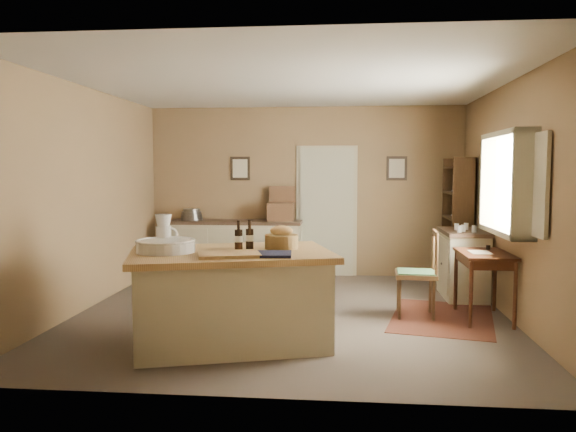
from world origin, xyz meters
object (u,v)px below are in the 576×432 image
object	(u,v)px
writing_desk	(484,261)
desk_chair	(416,274)
shelving_unit	(460,221)
right_cabinet	(463,263)
sideboard	(237,247)
work_island	(230,295)

from	to	relation	value
writing_desk	desk_chair	world-z (taller)	desk_chair
desk_chair	shelving_unit	bearing A→B (deg)	69.17
right_cabinet	shelving_unit	distance (m)	1.07
desk_chair	shelving_unit	distance (m)	2.25
right_cabinet	shelving_unit	size ratio (longest dim) A/B	0.53
right_cabinet	desk_chair	bearing A→B (deg)	-125.15
desk_chair	sideboard	bearing A→B (deg)	141.82
right_cabinet	writing_desk	bearing A→B (deg)	-89.99
sideboard	shelving_unit	xyz separation A→B (m)	(3.41, -0.20, 0.45)
sideboard	work_island	bearing A→B (deg)	-80.32
sideboard	right_cabinet	bearing A→B (deg)	-19.39
sideboard	desk_chair	distance (m)	3.35
work_island	right_cabinet	xyz separation A→B (m)	(2.68, 2.27, -0.02)
writing_desk	shelving_unit	distance (m)	2.08
right_cabinet	sideboard	bearing A→B (deg)	160.61
work_island	shelving_unit	xyz separation A→B (m)	(2.83, 3.22, 0.45)
work_island	writing_desk	size ratio (longest dim) A/B	2.48
desk_chair	work_island	bearing A→B (deg)	-144.84
sideboard	writing_desk	size ratio (longest dim) A/B	2.37
shelving_unit	right_cabinet	bearing A→B (deg)	-98.98
work_island	sideboard	distance (m)	3.47
desk_chair	shelving_unit	world-z (taller)	shelving_unit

